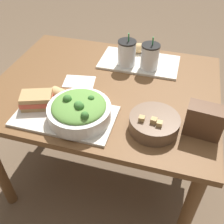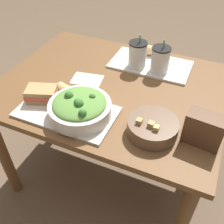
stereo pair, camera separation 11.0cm
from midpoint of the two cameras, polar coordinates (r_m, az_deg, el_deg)
name	(u,v)px [view 1 (the left image)]	position (r m, az deg, el deg)	size (l,w,h in m)	color
ground_plane	(107,169)	(1.83, -2.86, -12.44)	(12.00, 12.00, 0.00)	brown
dining_table	(106,101)	(1.39, -3.69, 2.32)	(1.11, 0.87, 0.71)	brown
tray_near	(65,116)	(1.16, -12.86, -1.00)	(0.43, 0.24, 0.01)	beige
tray_far	(139,62)	(1.50, 3.83, 10.70)	(0.43, 0.24, 0.01)	beige
salad_bowl	(79,110)	(1.10, -9.98, 0.36)	(0.27, 0.27, 0.11)	white
soup_bowl	(154,123)	(1.07, 6.27, -2.52)	(0.21, 0.21, 0.08)	brown
sandwich_near	(37,100)	(1.22, -18.52, 2.38)	(0.16, 0.13, 0.06)	tan
baguette_near	(65,97)	(1.21, -12.76, 3.19)	(0.14, 0.09, 0.06)	tan
baguette_far	(135,48)	(1.56, 2.95, 13.63)	(0.14, 0.09, 0.06)	tan
drink_cup_dark	(127,54)	(1.43, 0.97, 12.47)	(0.10, 0.10, 0.18)	silver
drink_cup_red	(150,57)	(1.41, 5.97, 11.67)	(0.10, 0.10, 0.18)	silver
chip_bag	(204,121)	(1.07, 16.72, -1.96)	(0.15, 0.09, 0.13)	brown
napkin_folded	(79,82)	(1.36, -9.46, 6.43)	(0.17, 0.13, 0.00)	white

